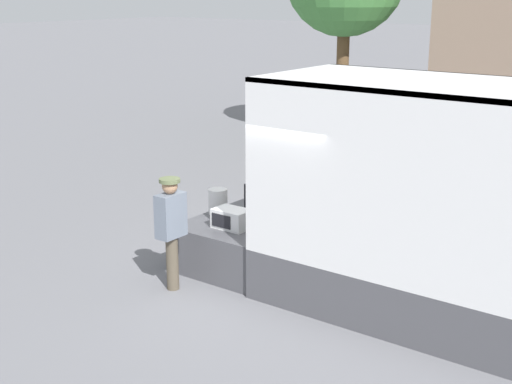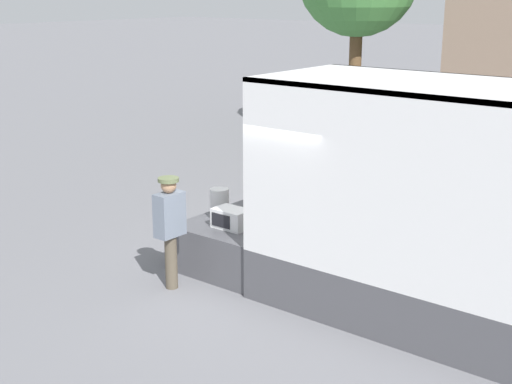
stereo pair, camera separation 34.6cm
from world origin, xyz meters
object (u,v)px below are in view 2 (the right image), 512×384
microwave (232,218)px  worker_person (170,221)px  portable_generator (269,203)px  orange_bucket (219,201)px

microwave → worker_person: worker_person is taller
portable_generator → orange_bucket: size_ratio=1.38×
orange_bucket → portable_generator: bearing=31.2°
portable_generator → microwave: bearing=-93.5°
orange_bucket → microwave: bearing=-34.6°
orange_bucket → worker_person: (0.33, -1.44, 0.09)m
microwave → worker_person: bearing=-107.3°
orange_bucket → worker_person: 1.48m
worker_person → microwave: bearing=72.7°
microwave → portable_generator: 0.86m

